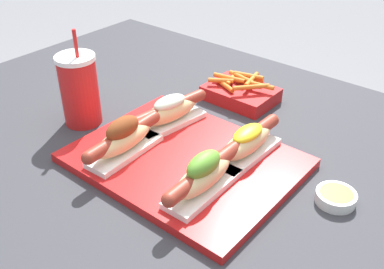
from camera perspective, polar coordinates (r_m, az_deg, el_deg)
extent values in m
cube|color=red|center=(0.89, -0.82, -3.18)|extent=(0.42, 0.33, 0.02)
cube|color=white|center=(0.90, -8.53, -2.08)|extent=(0.07, 0.17, 0.01)
ellipsoid|color=#E5C184|center=(0.89, -8.68, -0.59)|extent=(0.05, 0.15, 0.04)
cylinder|color=maroon|center=(0.88, -8.71, -0.20)|extent=(0.03, 0.18, 0.03)
sphere|color=maroon|center=(0.83, -13.07, -2.91)|extent=(0.03, 0.03, 0.03)
sphere|color=maroon|center=(0.94, -4.85, 2.21)|extent=(0.03, 0.03, 0.03)
ellipsoid|color=brown|center=(0.87, -8.81, 0.82)|extent=(0.04, 0.08, 0.04)
cube|color=white|center=(0.80, 1.43, -6.86)|extent=(0.06, 0.17, 0.01)
ellipsoid|color=#E5C184|center=(0.78, 1.46, -5.27)|extent=(0.05, 0.15, 0.04)
cylinder|color=maroon|center=(0.78, 1.47, -4.86)|extent=(0.03, 0.18, 0.03)
sphere|color=maroon|center=(0.72, -2.94, -8.29)|extent=(0.03, 0.03, 0.03)
sphere|color=maroon|center=(0.84, 5.23, -1.88)|extent=(0.03, 0.03, 0.03)
ellipsoid|color=#5B992D|center=(0.77, 1.49, -3.80)|extent=(0.04, 0.08, 0.04)
cube|color=white|center=(0.99, -2.79, 1.58)|extent=(0.08, 0.17, 0.01)
ellipsoid|color=#E5C184|center=(0.97, -2.83, 2.99)|extent=(0.07, 0.15, 0.04)
cylinder|color=maroon|center=(0.97, -2.85, 3.36)|extent=(0.05, 0.18, 0.03)
sphere|color=maroon|center=(0.92, -7.17, 1.47)|extent=(0.03, 0.03, 0.03)
sphere|color=maroon|center=(1.02, 1.06, 5.05)|extent=(0.03, 0.03, 0.03)
ellipsoid|color=silver|center=(0.96, -2.87, 4.11)|extent=(0.05, 0.09, 0.03)
cube|color=white|center=(0.89, 6.90, -2.42)|extent=(0.06, 0.17, 0.01)
ellipsoid|color=#E5C184|center=(0.88, 7.02, -0.92)|extent=(0.05, 0.15, 0.04)
cylinder|color=maroon|center=(0.87, 7.05, -0.53)|extent=(0.03, 0.18, 0.03)
sphere|color=maroon|center=(0.81, 3.40, -3.21)|extent=(0.03, 0.03, 0.03)
sphere|color=maroon|center=(0.94, 10.19, 1.79)|extent=(0.03, 0.03, 0.03)
ellipsoid|color=yellow|center=(0.86, 7.11, 0.19)|extent=(0.04, 0.08, 0.02)
cylinder|color=silver|center=(0.84, 17.78, -7.61)|extent=(0.07, 0.07, 0.02)
cylinder|color=yellow|center=(0.84, 17.86, -7.26)|extent=(0.06, 0.06, 0.01)
cylinder|color=red|center=(1.03, -14.05, 5.25)|extent=(0.08, 0.08, 0.15)
cylinder|color=white|center=(1.00, -14.66, 9.39)|extent=(0.09, 0.09, 0.01)
cylinder|color=red|center=(0.97, -14.57, 11.14)|extent=(0.01, 0.01, 0.06)
cube|color=#B21919|center=(1.12, 6.18, 5.14)|extent=(0.17, 0.12, 0.03)
cylinder|color=orange|center=(1.10, 8.71, 6.20)|extent=(0.07, 0.02, 0.01)
cylinder|color=orange|center=(1.14, 7.18, 7.43)|extent=(0.08, 0.03, 0.01)
cylinder|color=orange|center=(1.11, 4.24, 6.24)|extent=(0.07, 0.04, 0.01)
cylinder|color=orange|center=(1.12, 7.63, 6.91)|extent=(0.03, 0.08, 0.01)
cylinder|color=orange|center=(1.08, 7.49, 5.99)|extent=(0.07, 0.07, 0.01)
cylinder|color=orange|center=(1.12, 3.68, 6.86)|extent=(0.06, 0.04, 0.01)
cylinder|color=orange|center=(1.13, 4.74, 7.18)|extent=(0.08, 0.03, 0.01)
cylinder|color=orange|center=(1.14, 7.37, 6.75)|extent=(0.06, 0.05, 0.01)
cylinder|color=orange|center=(1.13, 6.28, 7.23)|extent=(0.08, 0.03, 0.01)
cylinder|color=orange|center=(1.13, 5.00, 7.02)|extent=(0.03, 0.06, 0.01)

